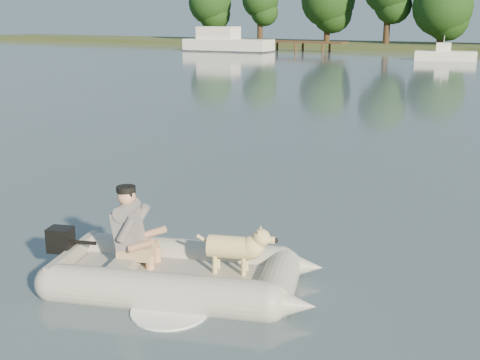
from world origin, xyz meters
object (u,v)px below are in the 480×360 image
Objects in this scene: dinghy at (180,243)px; man at (129,225)px; dog at (230,251)px; motorboat at (446,49)px; dock at (265,45)px; cabin_cruiser at (228,39)px.

dinghy is 4.49× the size of man.
dinghy is at bearing -175.43° from dog.
dog is at bearing 0.00° from man.
motorboat reaches higher than dog.
man is 0.22× the size of motorboat.
dock is 21.22m from motorboat.
dog is 0.19× the size of motorboat.
dock is 1.89× the size of cabin_cruiser.
dock is 4.70m from cabin_cruiser.
motorboat is (-5.64, 45.63, 0.17)m from man.
dog is (1.29, 0.44, -0.26)m from man.
motorboat reaches higher than dinghy.
dock is 3.64× the size of motorboat.
dinghy is at bearing -4.24° from man.
motorboat reaches higher than man.
motorboat is at bearing -11.11° from cabin_cruiser.
motorboat is at bearing 79.10° from dinghy.
dock is at bearing 98.07° from dinghy.
cabin_cruiser is (-2.08, -4.15, 0.72)m from dock.
dock reaches higher than dog.
cabin_cruiser reaches higher than dog.
cabin_cruiser reaches higher than man.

